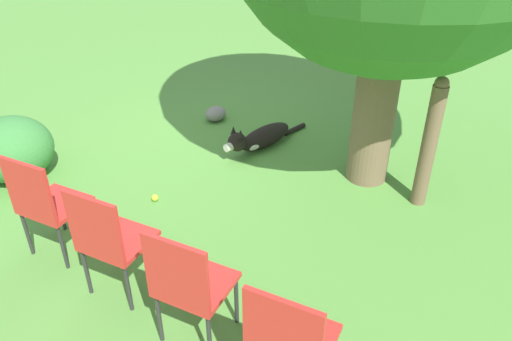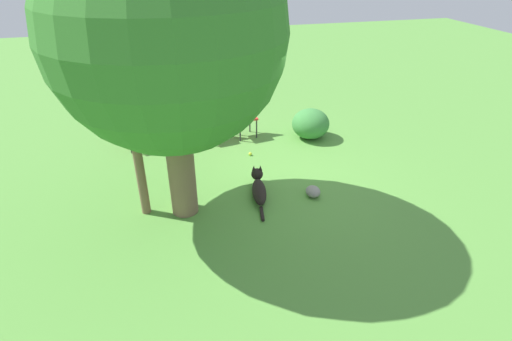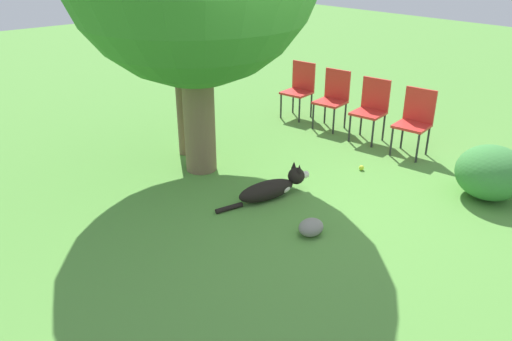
{
  "view_description": "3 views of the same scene",
  "coord_description": "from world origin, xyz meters",
  "px_view_note": "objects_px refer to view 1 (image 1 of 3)",
  "views": [
    {
      "loc": [
        3.74,
        2.92,
        2.75
      ],
      "look_at": [
        0.98,
        0.89,
        0.62
      ],
      "focal_mm": 35.0,
      "sensor_mm": 36.0,
      "label": 1
    },
    {
      "loc": [
        -5.65,
        1.47,
        3.64
      ],
      "look_at": [
        -0.18,
        0.08,
        0.44
      ],
      "focal_mm": 28.0,
      "sensor_mm": 36.0,
      "label": 2
    },
    {
      "loc": [
        -3.81,
        -3.78,
        2.76
      ],
      "look_at": [
        -0.45,
        0.1,
        0.4
      ],
      "focal_mm": 35.0,
      "sensor_mm": 36.0,
      "label": 3
    }
  ],
  "objects_px": {
    "red_chair_0": "(45,201)",
    "red_chair_1": "(109,237)",
    "fence_post": "(429,143)",
    "red_chair_3": "(289,339)",
    "tennis_ball": "(155,198)",
    "red_chair_2": "(188,282)",
    "dog": "(259,138)"
  },
  "relations": [
    {
      "from": "red_chair_2",
      "to": "red_chair_3",
      "type": "xyz_separation_m",
      "value": [
        -0.01,
        0.74,
        0.0
      ]
    },
    {
      "from": "fence_post",
      "to": "red_chair_3",
      "type": "bearing_deg",
      "value": 2.82
    },
    {
      "from": "dog",
      "to": "tennis_ball",
      "type": "bearing_deg",
      "value": 1.84
    },
    {
      "from": "red_chair_0",
      "to": "tennis_ball",
      "type": "relative_size",
      "value": 13.66
    },
    {
      "from": "dog",
      "to": "red_chair_2",
      "type": "bearing_deg",
      "value": 36.19
    },
    {
      "from": "red_chair_0",
      "to": "red_chair_1",
      "type": "relative_size",
      "value": 1.0
    },
    {
      "from": "fence_post",
      "to": "red_chair_3",
      "type": "relative_size",
      "value": 1.35
    },
    {
      "from": "dog",
      "to": "fence_post",
      "type": "height_order",
      "value": "fence_post"
    },
    {
      "from": "red_chair_0",
      "to": "red_chair_1",
      "type": "height_order",
      "value": "same"
    },
    {
      "from": "tennis_ball",
      "to": "red_chair_3",
      "type": "bearing_deg",
      "value": 65.37
    },
    {
      "from": "dog",
      "to": "tennis_ball",
      "type": "xyz_separation_m",
      "value": [
        1.42,
        -0.2,
        -0.1
      ]
    },
    {
      "from": "red_chair_3",
      "to": "red_chair_2",
      "type": "bearing_deg",
      "value": 80.33
    },
    {
      "from": "tennis_ball",
      "to": "red_chair_0",
      "type": "bearing_deg",
      "value": -5.28
    },
    {
      "from": "red_chair_1",
      "to": "red_chair_3",
      "type": "xyz_separation_m",
      "value": [
        -0.01,
        1.49,
        0.0
      ]
    },
    {
      "from": "red_chair_1",
      "to": "tennis_ball",
      "type": "xyz_separation_m",
      "value": [
        -0.99,
        -0.65,
        -0.49
      ]
    },
    {
      "from": "red_chair_1",
      "to": "red_chair_3",
      "type": "height_order",
      "value": "same"
    },
    {
      "from": "red_chair_0",
      "to": "red_chair_3",
      "type": "bearing_deg",
      "value": -99.67
    },
    {
      "from": "red_chair_1",
      "to": "tennis_ball",
      "type": "distance_m",
      "value": 1.29
    },
    {
      "from": "fence_post",
      "to": "red_chair_0",
      "type": "bearing_deg",
      "value": -40.59
    },
    {
      "from": "fence_post",
      "to": "tennis_ball",
      "type": "bearing_deg",
      "value": -54.04
    },
    {
      "from": "fence_post",
      "to": "red_chair_3",
      "type": "height_order",
      "value": "fence_post"
    },
    {
      "from": "red_chair_0",
      "to": "tennis_ball",
      "type": "distance_m",
      "value": 1.12
    },
    {
      "from": "dog",
      "to": "fence_post",
      "type": "relative_size",
      "value": 0.99
    },
    {
      "from": "fence_post",
      "to": "red_chair_0",
      "type": "relative_size",
      "value": 1.35
    },
    {
      "from": "red_chair_2",
      "to": "tennis_ball",
      "type": "relative_size",
      "value": 13.66
    },
    {
      "from": "tennis_ball",
      "to": "dog",
      "type": "bearing_deg",
      "value": 172.13
    },
    {
      "from": "red_chair_0",
      "to": "red_chair_3",
      "type": "xyz_separation_m",
      "value": [
        -0.02,
        2.23,
        0.0
      ]
    },
    {
      "from": "fence_post",
      "to": "red_chair_0",
      "type": "height_order",
      "value": "fence_post"
    },
    {
      "from": "fence_post",
      "to": "red_chair_0",
      "type": "xyz_separation_m",
      "value": [
        2.46,
        -2.11,
        -0.11
      ]
    },
    {
      "from": "fence_post",
      "to": "tennis_ball",
      "type": "relative_size",
      "value": 18.46
    },
    {
      "from": "red_chair_2",
      "to": "red_chair_3",
      "type": "relative_size",
      "value": 1.0
    },
    {
      "from": "dog",
      "to": "red_chair_3",
      "type": "distance_m",
      "value": 3.11
    }
  ]
}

